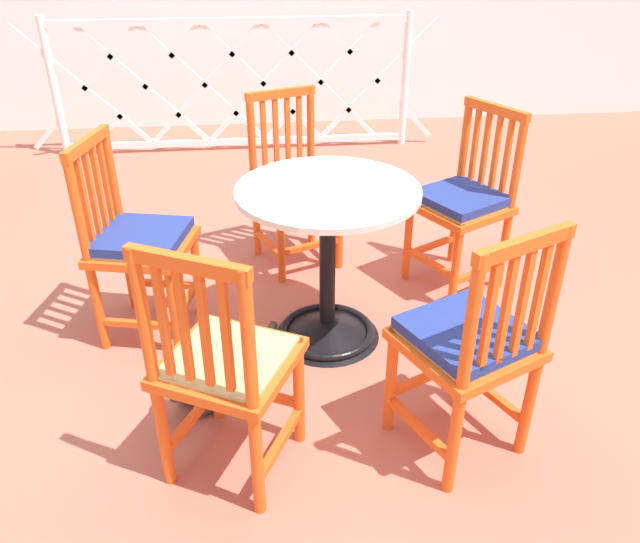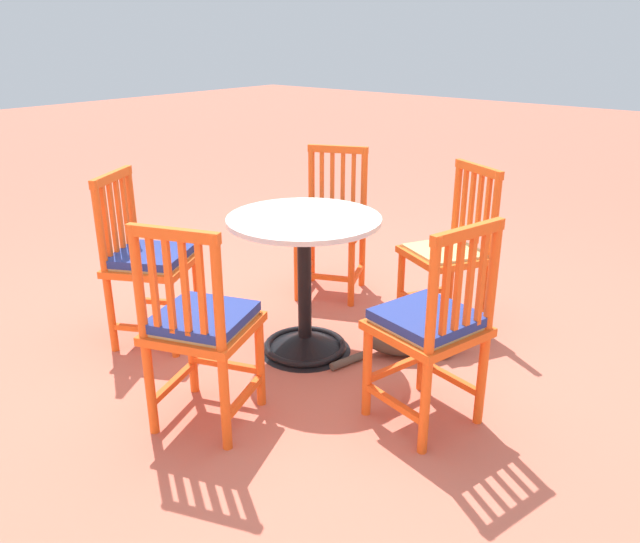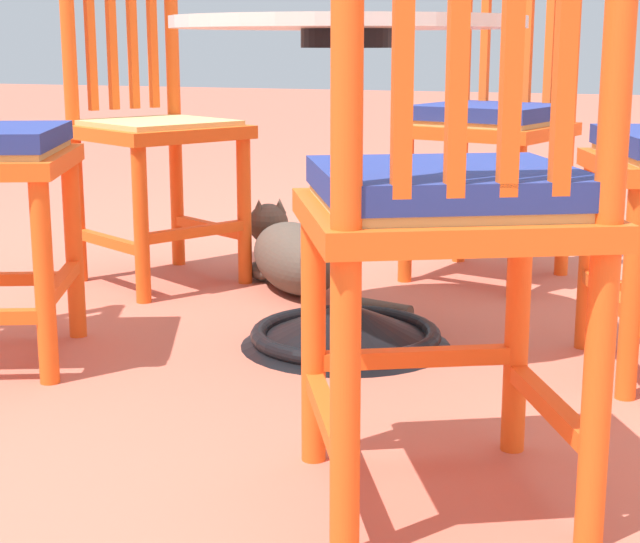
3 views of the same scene
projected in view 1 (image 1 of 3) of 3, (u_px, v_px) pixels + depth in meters
The scene contains 9 objects.
ground_plane at pixel (305, 358), 2.74m from camera, with size 24.00×24.00×0.00m, color #BC604C.
lattice_fence_panel at pixel (234, 84), 4.88m from camera, with size 3.22×0.06×1.04m.
cafe_table at pixel (327, 282), 2.75m from camera, with size 0.76×0.76×0.73m.
orange_chair_tucked_in at pixel (295, 184), 3.30m from camera, with size 0.52×0.52×0.91m.
orange_chair_by_planter at pixel (138, 243), 2.72m from camera, with size 0.48×0.48×0.91m.
orange_chair_at_corner at pixel (225, 368), 2.00m from camera, with size 0.54×0.54×0.91m.
orange_chair_near_fence at pixel (470, 344), 2.09m from camera, with size 0.53×0.53×0.91m.
orange_chair_facing_out at pixel (463, 203), 3.09m from camera, with size 0.54×0.54×0.91m.
tabby_cat at pixel (222, 371), 2.52m from camera, with size 0.48×0.62×0.23m.
Camera 1 is at (-0.16, -2.17, 1.70)m, focal length 35.16 mm.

